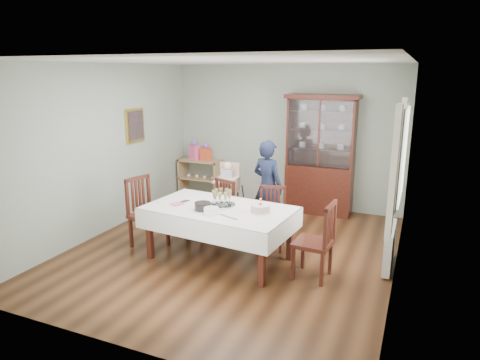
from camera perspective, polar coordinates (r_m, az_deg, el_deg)
The scene contains 25 objects.
floor at distance 6.41m, azimuth -1.00°, elevation -9.34°, with size 5.00×5.00×0.00m, color #593319.
room_shell at distance 6.42m, azimuth 0.88°, elevation 6.55°, with size 5.00×5.00×5.00m.
dining_table at distance 5.99m, azimuth -2.75°, elevation -7.09°, with size 2.10×1.33×0.76m.
china_cabinet at distance 7.93m, azimuth 10.68°, elevation 3.54°, with size 1.30×0.48×2.18m.
sideboard at distance 8.96m, azimuth -5.29°, elevation 0.23°, with size 0.90×0.38×0.80m.
picture_frame at distance 7.75m, azimuth -13.82°, elevation 7.08°, with size 0.04×0.48×0.58m, color gold.
window at distance 5.75m, azimuth 20.91°, elevation 3.14°, with size 0.04×1.02×1.22m, color white.
curtain_left at distance 5.16m, azimuth 19.82°, elevation 0.92°, with size 0.07×0.30×1.55m, color silver.
curtain_right at distance 6.38m, azimuth 20.57°, elevation 3.28°, with size 0.07×0.30×1.55m, color silver.
radiator at distance 6.10m, azimuth 19.30°, elevation -8.40°, with size 0.10×0.80×0.55m, color white.
chair_far_left at distance 6.75m, azimuth -2.96°, elevation -5.60°, with size 0.52×0.52×0.92m.
chair_far_right at distance 6.43m, azimuth 4.13°, elevation -6.67°, with size 0.48×0.48×0.91m.
chair_end_left at distance 6.60m, azimuth -12.13°, elevation -6.05°, with size 0.57×0.57×1.05m.
chair_end_right at distance 5.59m, azimuth 9.82°, elevation -9.88°, with size 0.49×0.49×1.01m.
woman at distance 6.94m, azimuth 3.70°, elevation -0.85°, with size 0.55×0.36×1.52m, color #161B31.
high_chair at distance 7.43m, azimuth -1.61°, elevation -2.53°, with size 0.52×0.52×1.07m.
champagne_tray at distance 5.92m, azimuth -2.41°, elevation -2.78°, with size 0.37×0.37×0.22m.
birthday_cake at distance 5.64m, azimuth 2.74°, elevation -3.86°, with size 0.29×0.29×0.20m.
plate_stack_dark at distance 5.77m, azimuth -5.01°, elevation -3.50°, with size 0.22×0.22×0.10m, color black.
plate_stack_white at distance 5.60m, azimuth -3.84°, elevation -4.13°, with size 0.20×0.20×0.09m, color white.
napkin_stack at distance 6.04m, azimuth -8.40°, elevation -3.19°, with size 0.13×0.13×0.02m, color #EF5892.
cutlery at distance 6.19m, azimuth -7.64°, elevation -2.79°, with size 0.10×0.15×0.01m, color silver, non-canonical shape.
cake_knife at distance 5.47m, azimuth -1.51°, elevation -4.95°, with size 0.31×0.03×0.01m, color silver.
gift_bag_pink at distance 8.88m, azimuth -6.13°, elevation 3.89°, with size 0.25×0.21×0.40m.
gift_bag_orange at distance 8.76m, azimuth -4.60°, elevation 3.67°, with size 0.21×0.16×0.36m.
Camera 1 is at (2.40, -5.36, 2.57)m, focal length 32.00 mm.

